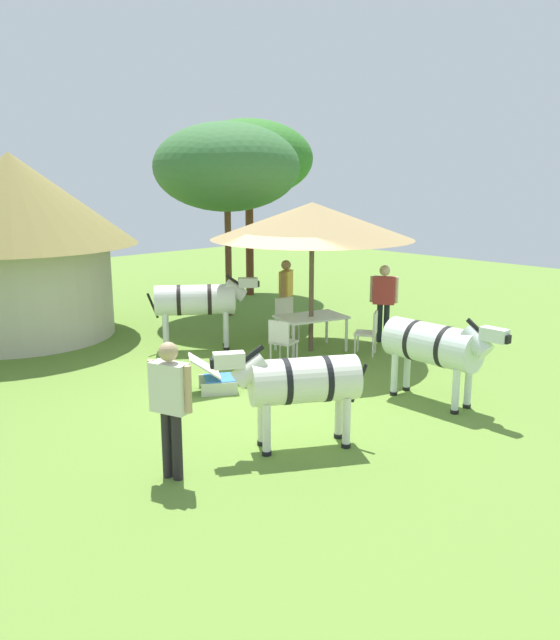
{
  "coord_description": "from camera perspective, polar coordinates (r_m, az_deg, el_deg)",
  "views": [
    {
      "loc": [
        -6.94,
        -7.81,
        3.57
      ],
      "look_at": [
        0.81,
        0.35,
        1.0
      ],
      "focal_mm": 35.54,
      "sensor_mm": 36.0,
      "label": 1
    }
  ],
  "objects": [
    {
      "name": "ground_plane",
      "position": [
        11.04,
        -1.81,
        -6.01
      ],
      "size": [
        36.0,
        36.0,
        0.0
      ],
      "primitive_type": "plane",
      "color": "olive"
    },
    {
      "name": "zebra_by_umbrella",
      "position": [
        10.32,
        13.79,
        -2.24
      ],
      "size": [
        0.66,
        2.21,
        1.48
      ],
      "rotation": [
        0.0,
        0.0,
        3.14
      ],
      "color": "silver",
      "rests_on": "ground_plane"
    },
    {
      "name": "acacia_tree_right_background",
      "position": [
        16.25,
        -4.82,
        13.54
      ],
      "size": [
        3.66,
        3.66,
        4.88
      ],
      "color": "brown",
      "rests_on": "ground_plane"
    },
    {
      "name": "shade_umbrella",
      "position": [
        12.8,
        2.91,
        8.91
      ],
      "size": [
        4.09,
        4.09,
        3.06
      ],
      "color": "brown",
      "rests_on": "ground_plane"
    },
    {
      "name": "striped_lounge_chair",
      "position": [
        10.79,
        -5.93,
        -5.08
      ],
      "size": [
        0.96,
        0.87,
        0.64
      ],
      "rotation": [
        0.0,
        0.0,
        4.16
      ],
      "color": "#3372BA",
      "rests_on": "ground_plane"
    },
    {
      "name": "acacia_tree_left_background",
      "position": [
        19.16,
        -2.83,
        14.27
      ],
      "size": [
        3.78,
        3.78,
        5.19
      ],
      "color": "#572E1C",
      "rests_on": "ground_plane"
    },
    {
      "name": "thatched_hut",
      "position": [
        15.27,
        -22.73,
        7.16
      ],
      "size": [
        5.31,
        5.31,
        4.07
      ],
      "rotation": [
        0.0,
        0.0,
        4.98
      ],
      "color": "beige",
      "rests_on": "ground_plane"
    },
    {
      "name": "patio_chair_near_hut",
      "position": [
        12.93,
        8.09,
        -0.9
      ],
      "size": [
        0.59,
        0.59,
        0.9
      ],
      "rotation": [
        0.0,
        0.0,
        0.54
      ],
      "color": "silver",
      "rests_on": "ground_plane"
    },
    {
      "name": "guest_behind_table",
      "position": [
        14.64,
        0.55,
        2.81
      ],
      "size": [
        0.54,
        0.41,
        1.69
      ],
      "rotation": [
        0.0,
        0.0,
        0.51
      ],
      "color": "black",
      "rests_on": "ground_plane"
    },
    {
      "name": "standing_watcher",
      "position": [
        7.6,
        -9.87,
        -6.9
      ],
      "size": [
        0.35,
        0.58,
        1.7
      ],
      "rotation": [
        0.0,
        0.0,
        -1.23
      ],
      "color": "black",
      "rests_on": "ground_plane"
    },
    {
      "name": "guest_beside_umbrella",
      "position": [
        13.9,
        9.34,
        2.13
      ],
      "size": [
        0.42,
        0.53,
        1.7
      ],
      "rotation": [
        0.0,
        0.0,
        2.13
      ],
      "color": "black",
      "rests_on": "ground_plane"
    },
    {
      "name": "zebra_nearest_camera",
      "position": [
        8.39,
        1.81,
        -5.57
      ],
      "size": [
        1.87,
        1.31,
        1.46
      ],
      "rotation": [
        0.0,
        0.0,
        1.04
      ],
      "color": "silver",
      "rests_on": "ground_plane"
    },
    {
      "name": "patio_chair_near_lawn",
      "position": [
        14.2,
        0.55,
        0.47
      ],
      "size": [
        0.55,
        0.54,
        0.9
      ],
      "rotation": [
        0.0,
        0.0,
        -3.47
      ],
      "color": "white",
      "rests_on": "ground_plane"
    },
    {
      "name": "zebra_toward_hut",
      "position": [
        13.27,
        -7.4,
        1.73
      ],
      "size": [
        1.96,
        1.59,
        1.57
      ],
      "rotation": [
        0.0,
        0.0,
        4.08
      ],
      "color": "silver",
      "rests_on": "ground_plane"
    },
    {
      "name": "patio_chair_west_end",
      "position": [
        12.09,
        0.15,
        -1.74
      ],
      "size": [
        0.53,
        0.54,
        0.9
      ],
      "rotation": [
        0.0,
        0.0,
        -1.28
      ],
      "color": "silver",
      "rests_on": "ground_plane"
    },
    {
      "name": "patio_dining_table",
      "position": [
        13.1,
        2.81,
        0.0
      ],
      "size": [
        1.56,
        1.23,
        0.74
      ],
      "rotation": [
        0.0,
        0.0,
        -0.28
      ],
      "color": "silver",
      "rests_on": "ground_plane"
    }
  ]
}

